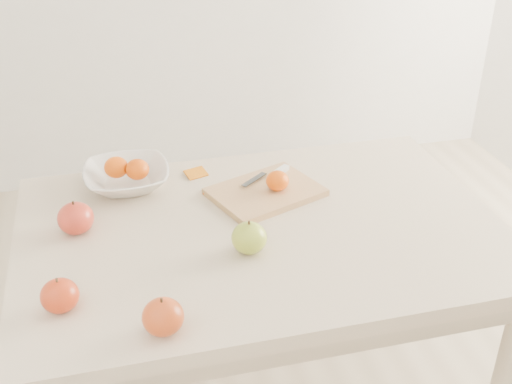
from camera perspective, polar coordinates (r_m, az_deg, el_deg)
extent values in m
cube|color=beige|center=(1.62, 0.44, -3.63)|extent=(1.20, 0.80, 0.04)
cylinder|color=#BCAA8E|center=(2.08, -16.79, -9.09)|extent=(0.06, 0.06, 0.71)
cylinder|color=#BCAA8E|center=(2.25, 11.62, -5.03)|extent=(0.06, 0.06, 0.71)
cube|color=tan|center=(1.73, 0.85, -0.01)|extent=(0.33, 0.29, 0.02)
ellipsoid|color=#CE3807|center=(1.71, 1.91, 1.01)|extent=(0.06, 0.06, 0.05)
imported|color=white|center=(1.80, -11.41, 1.28)|extent=(0.23, 0.23, 0.06)
ellipsoid|color=#E14707|center=(1.79, -12.32, 2.17)|extent=(0.07, 0.07, 0.06)
ellipsoid|color=#D34307|center=(1.77, -10.51, 2.00)|extent=(0.06, 0.06, 0.06)
cube|color=#C9690E|center=(1.84, -5.36, 1.56)|extent=(0.07, 0.06, 0.01)
cube|color=#D34A0E|center=(1.75, -4.02, 0.04)|extent=(0.05, 0.04, 0.01)
cube|color=white|center=(1.80, 2.08, 1.82)|extent=(0.07, 0.06, 0.01)
cube|color=#3A3C42|center=(1.76, -0.18, 1.13)|extent=(0.08, 0.07, 0.00)
ellipsoid|color=#759F18|center=(1.49, -0.62, -4.10)|extent=(0.08, 0.08, 0.08)
ellipsoid|color=maroon|center=(1.29, -8.26, -10.92)|extent=(0.08, 0.08, 0.08)
ellipsoid|color=maroon|center=(1.39, -17.05, -8.80)|extent=(0.08, 0.08, 0.07)
ellipsoid|color=maroon|center=(1.62, -15.74, -2.26)|extent=(0.09, 0.09, 0.08)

